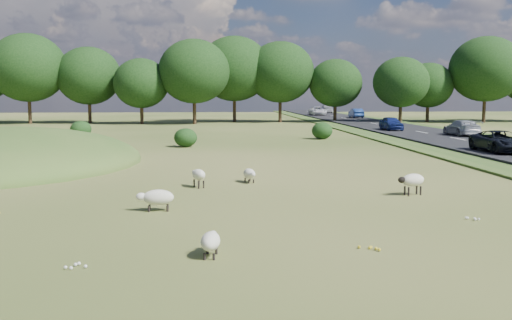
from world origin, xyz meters
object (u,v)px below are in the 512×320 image
Objects in this scene: car_6 at (391,123)px; sheep_5 at (412,180)px; sheep_0 at (198,175)px; car_5 at (356,113)px; sheep_4 at (157,197)px; car_4 at (462,128)px; car_2 at (317,111)px; car_7 at (326,109)px; sheep_2 at (250,174)px; sheep_3 at (211,241)px; car_1 at (500,141)px.

sheep_5 is at bearing -106.51° from car_6.
sheep_0 is at bearing -119.77° from car_6.
sheep_4 is at bearing 70.29° from car_5.
car_6 reaches higher than sheep_5.
car_4 is at bearing -130.45° from sheep_4.
car_4 is (23.65, 29.35, 0.47)m from sheep_4.
car_7 is at bearing 71.93° from car_2.
car_2 is (10.37, 75.08, 0.39)m from sheep_5.
sheep_3 is at bearing -23.03° from sheep_2.
car_1 is (10.37, 13.18, 0.33)m from sheep_5.
sheep_2 is at bearing 71.46° from car_5.
car_5 is at bearing -111.29° from sheep_4.
sheep_0 is 10.22m from sheep_3.
sheep_5 is at bearing -168.46° from sheep_4.
car_7 is at bearing -90.00° from car_5.
car_7 is (22.39, 84.23, 0.45)m from sheep_0.
car_2 is at bearing -85.47° from car_4.
car_5 is at bearing -90.00° from car_4.
car_4 reaches higher than sheep_4.
sheep_3 is 46.38m from car_6.
car_5 is (20.18, 60.18, 0.56)m from sheep_2.
car_2 is 1.12× the size of car_4.
car_4 reaches higher than sheep_5.
car_5 is at bearing -120.17° from sheep_5.
sheep_4 is 25.13m from car_1.
sheep_4 is 9.74m from sheep_5.
car_1 is at bearing -143.80° from sheep_4.
car_1 is 73.64m from car_7.
sheep_3 is (0.51, -10.21, -0.15)m from sheep_0.
car_4 is (14.17, 27.14, 0.34)m from sheep_5.
car_6 is (10.37, 35.00, 0.34)m from sheep_5.
car_1 reaches higher than sheep_0.
car_2 reaches higher than sheep_5.
sheep_5 is 16.78m from car_1.
sheep_3 is 10.90m from sheep_5.
sheep_5 is 36.50m from car_6.
sheep_0 is at bearing 47.74° from car_4.
sheep_5 is (8.21, -2.50, 0.05)m from sheep_0.
car_4 is (3.80, 13.96, 0.01)m from car_1.
car_5 is (3.80, 50.64, 0.03)m from car_1.
car_6 is at bearing 85.80° from car_7.
car_6 is at bearing -90.00° from car_2.
car_7 is (20.18, 83.08, 0.60)m from sheep_2.
sheep_2 is 30.97m from car_4.
sheep_5 is at bearing 62.42° from car_4.
car_5 reaches higher than sheep_0.
sheep_5 is (6.01, -3.65, 0.20)m from sheep_2.
car_4 is (3.80, -47.94, -0.05)m from car_2.
car_1 is 61.90m from car_2.
car_7 is at bearing -37.47° from sheep_0.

